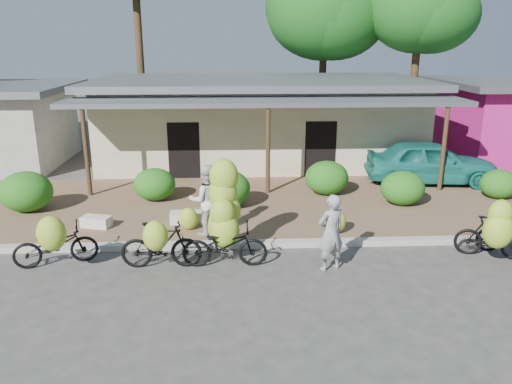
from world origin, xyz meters
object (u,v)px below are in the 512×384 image
vendor (331,233)px  teal_van (430,162)px  bike_far_left (55,243)px  bike_left (160,244)px  bike_right (495,233)px  sack_near (186,217)px  bystander (206,200)px  bike_center (224,224)px  tree_center_right (321,11)px  sack_far (96,222)px

vendor → teal_van: 7.82m
bike_far_left → bike_left: 2.32m
bike_left → bike_right: bearing=-89.4°
bike_left → teal_van: teal_van is taller
sack_near → bystander: 1.29m
bystander → teal_van: size_ratio=0.42×
bike_left → bike_center: size_ratio=0.76×
bystander → vendor: bearing=132.1°
tree_center_right → bike_left: size_ratio=4.73×
tree_center_right → bike_far_left: tree_center_right is taller
bike_right → sack_far: bike_right is taller
sack_near → bystander: size_ratio=0.47×
bike_left → bike_far_left: bearing=84.7°
bike_center → bystander: bike_center is taller
bike_right → teal_van: bearing=13.3°
bike_far_left → sack_near: 3.55m
sack_far → vendor: 6.23m
bike_left → tree_center_right: bearing=-20.6°
teal_van → bystander: bearing=127.0°
bike_right → sack_near: size_ratio=1.98×
bike_far_left → sack_far: bearing=-24.6°
sack_far → vendor: bearing=-24.4°
vendor → teal_van: vendor is taller
sack_far → bystander: bearing=-12.7°
bike_left → vendor: vendor is taller
sack_far → teal_van: bearing=20.0°
tree_center_right → bike_far_left: (-8.31, -15.51, -5.61)m
bike_far_left → sack_far: size_ratio=2.51×
bike_right → sack_far: size_ratio=2.24×
bike_right → teal_van: same height
sack_near → vendor: 4.37m
bike_left → bystander: bystander is taller
bike_right → bystander: bystander is taller
bike_right → bystander: 6.69m
tree_center_right → bike_right: size_ratio=4.96×
bike_center → sack_near: (-1.05, 2.22, -0.62)m
bike_far_left → vendor: 5.99m
bike_far_left → vendor: size_ratio=1.10×
bike_center → sack_near: 2.53m
bike_left → bystander: 1.99m
bike_left → sack_far: 3.12m
teal_van → sack_far: bearing=116.2°
sack_far → bike_far_left: bearing=-98.4°
sack_far → teal_van: size_ratio=0.18×
sack_near → bike_far_left: bearing=-138.3°
bike_center → vendor: 2.35m
tree_center_right → sack_near: tree_center_right is taller
bike_far_left → bike_center: bearing=-104.2°
sack_far → bike_left: bearing=-49.9°
bike_right → teal_van: (0.90, 6.08, 0.16)m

